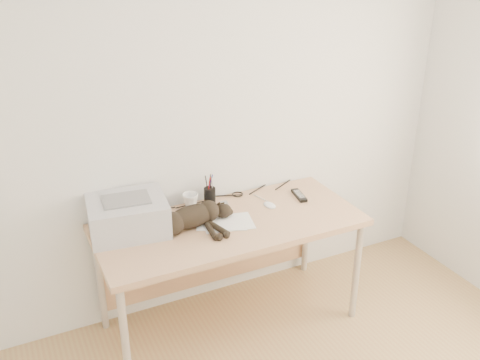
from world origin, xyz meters
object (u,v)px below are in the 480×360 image
desk (224,235)px  mouse (270,204)px  cat (190,219)px  printer (128,215)px  mug (190,201)px  pen_cup (210,195)px

desk → mouse: size_ratio=15.75×
cat → printer: bearing=152.0°
printer → mouse: bearing=-5.4°
mug → pen_cup: pen_cup is taller
desk → printer: printer is taller
cat → pen_cup: bearing=40.5°
desk → pen_cup: pen_cup is taller
printer → desk: bearing=-7.7°
mug → mouse: size_ratio=0.99×
cat → pen_cup: pen_cup is taller
desk → cat: (-0.24, -0.05, 0.20)m
desk → cat: bearing=-168.2°
desk → mouse: (0.31, -0.01, 0.15)m
printer → pen_cup: bearing=12.7°
mug → cat: bearing=-111.9°
mouse → cat: bearing=173.6°
printer → mouse: size_ratio=4.72×
desk → mug: 0.30m
mug → desk: bearing=-53.7°
mouse → mug: bearing=145.4°
mug → mouse: mug is taller
printer → mug: 0.45m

